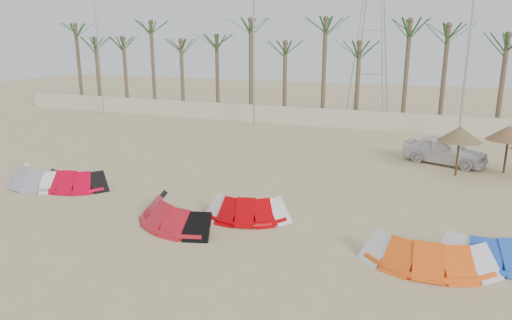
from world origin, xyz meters
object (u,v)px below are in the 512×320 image
at_px(kite_red_mid, 179,210).
at_px(kite_blue, 505,244).
at_px(kite_grey, 38,175).
at_px(car, 445,150).
at_px(kite_red_right, 250,206).
at_px(kite_orange, 429,249).
at_px(kite_red_left, 77,178).
at_px(parasol_right, 509,133).
at_px(parasol_left, 460,134).

height_order(kite_red_mid, kite_blue, same).
relative_size(kite_grey, car, 0.85).
xyz_separation_m(kite_red_right, kite_blue, (7.97, -0.09, 0.00)).
relative_size(kite_red_mid, kite_orange, 1.14).
bearing_deg(kite_red_left, kite_blue, -1.48).
bearing_deg(parasol_right, kite_red_right, -131.95).
bearing_deg(kite_red_left, car, 35.68).
distance_m(kite_orange, parasol_right, 11.61).
relative_size(kite_red_mid, kite_blue, 1.02).
distance_m(kite_orange, kite_blue, 2.30).
height_order(kite_blue, parasol_left, parasol_left).
distance_m(kite_red_right, parasol_right, 13.39).
height_order(parasol_right, car, parasol_right).
relative_size(kite_orange, parasol_right, 1.54).
relative_size(kite_grey, kite_blue, 0.88).
relative_size(kite_orange, car, 0.87).
height_order(kite_grey, car, car).
relative_size(kite_grey, kite_red_mid, 0.86).
bearing_deg(kite_red_mid, kite_blue, 6.82).
height_order(kite_orange, kite_blue, same).
distance_m(kite_grey, parasol_right, 21.45).
bearing_deg(kite_grey, kite_red_mid, -9.58).
height_order(kite_grey, parasol_left, parasol_left).
xyz_separation_m(kite_red_mid, kite_orange, (8.11, 0.05, -0.00)).
xyz_separation_m(kite_red_left, kite_orange, (14.15, -1.57, 0.00)).
height_order(kite_grey, kite_orange, same).
height_order(kite_orange, parasol_left, parasol_left).
distance_m(kite_red_left, parasol_left, 17.13).
bearing_deg(car, kite_red_right, 169.45).
bearing_deg(car, kite_red_left, 145.40).
distance_m(kite_red_right, parasol_left, 11.02).
height_order(kite_red_mid, parasol_right, parasol_right).
bearing_deg(kite_red_mid, kite_red_left, 164.93).
bearing_deg(kite_red_right, kite_blue, -0.68).
xyz_separation_m(kite_red_right, car, (6.22, 10.65, 0.28)).
bearing_deg(kite_blue, kite_orange, -149.81).
xyz_separation_m(kite_red_left, kite_red_right, (8.17, -0.32, -0.00)).
bearing_deg(kite_red_mid, kite_orange, 0.38).
relative_size(kite_red_left, car, 0.80).
bearing_deg(parasol_right, parasol_left, -147.68).
xyz_separation_m(parasol_left, parasol_right, (2.12, 1.34, -0.03)).
relative_size(kite_red_right, parasol_right, 1.40).
bearing_deg(car, kite_grey, 142.73).
bearing_deg(parasol_left, car, 104.75).
relative_size(parasol_left, car, 0.57).
xyz_separation_m(parasol_left, car, (-0.55, 2.10, -1.27)).
height_order(kite_red_right, car, car).
relative_size(kite_red_right, parasol_left, 1.38).
bearing_deg(parasol_left, kite_red_left, -151.15).
bearing_deg(kite_blue, car, 99.26).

